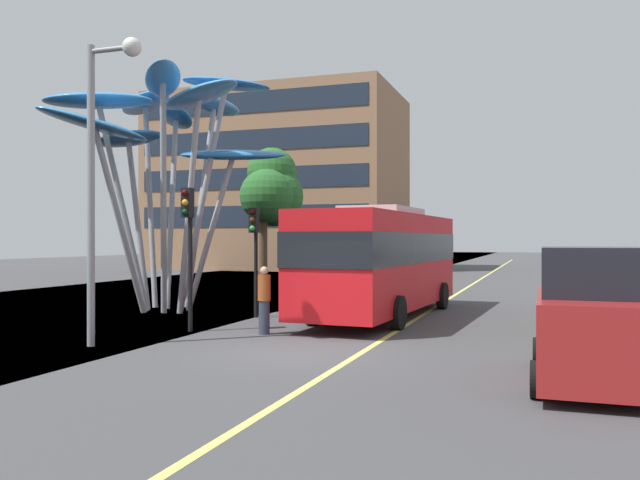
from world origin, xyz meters
name	(u,v)px	position (x,y,z in m)	size (l,w,h in m)	color
ground	(262,352)	(-0.72, 0.00, -0.05)	(120.00, 240.00, 0.10)	#424244
red_bus	(383,257)	(0.37, 7.17, 1.94)	(3.27, 10.36, 3.56)	red
leaf_sculpture	(163,126)	(-7.43, 6.49, 6.55)	(8.35, 8.86, 8.28)	#9EA0A5
traffic_light_kerb_near	(188,228)	(-3.80, 2.03, 2.83)	(0.28, 0.42, 3.91)	black
traffic_light_kerb_far	(255,238)	(-3.46, 5.57, 2.56)	(0.28, 0.42, 3.53)	black
traffic_light_island_mid	(323,240)	(-3.49, 12.47, 2.48)	(0.28, 0.42, 3.41)	black
car_parked_near	(592,321)	(6.13, -1.42, 1.11)	(1.99, 4.13, 2.38)	maroon
car_parked_mid	(598,295)	(6.68, 5.17, 1.03)	(2.08, 4.04, 2.22)	gold
car_parked_far	(578,282)	(6.48, 11.29, 1.01)	(2.07, 4.32, 2.13)	silver
street_lamp	(102,151)	(-4.44, -0.79, 4.59)	(1.45, 0.44, 7.16)	gray
tree_pavement_near	(271,191)	(-8.07, 17.60, 5.05)	(3.19, 4.44, 7.35)	brown
pedestrian	(264,300)	(-1.69, 2.33, 0.91)	(0.34, 0.34, 1.80)	#2D3342
no_entry_sign	(286,261)	(-4.03, 9.62, 1.68)	(0.60, 0.12, 2.52)	gray
backdrop_building	(280,183)	(-16.82, 39.89, 7.54)	(20.74, 12.56, 15.08)	#936B4C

